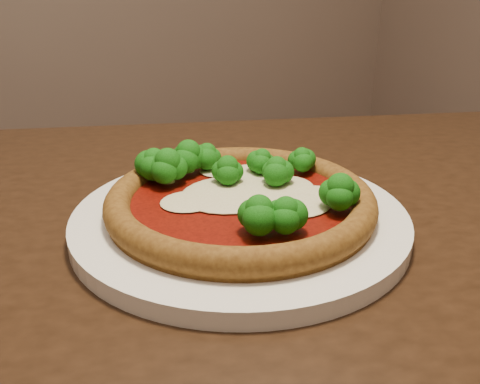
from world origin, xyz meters
name	(u,v)px	position (x,y,z in m)	size (l,w,h in m)	color
dining_table	(274,312)	(0.18, -0.17, 0.66)	(1.46, 1.18, 0.75)	black
plate	(240,219)	(0.15, -0.13, 0.76)	(0.34, 0.34, 0.02)	white
pizza	(240,196)	(0.15, -0.13, 0.78)	(0.28, 0.28, 0.06)	brown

